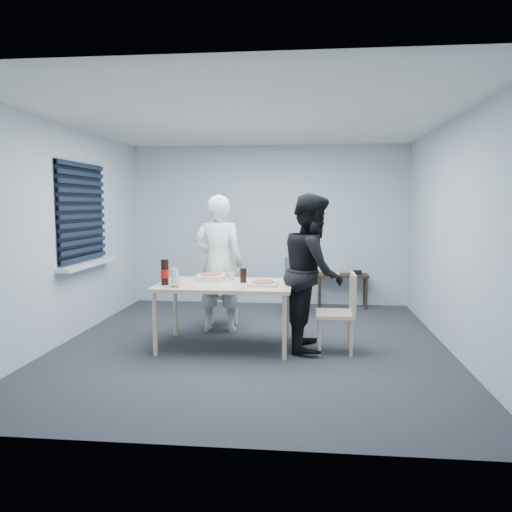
# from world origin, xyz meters

# --- Properties ---
(room) EXTENTS (5.00, 5.00, 5.00)m
(room) POSITION_xyz_m (-2.20, 0.40, 1.44)
(room) COLOR #2C2B30
(room) RESTS_ON ground
(dining_table) EXTENTS (1.53, 0.97, 0.75)m
(dining_table) POSITION_xyz_m (-0.30, -0.11, 0.69)
(dining_table) COLOR beige
(dining_table) RESTS_ON ground
(chair_far) EXTENTS (0.42, 0.42, 0.89)m
(chair_far) POSITION_xyz_m (-0.50, 0.89, 0.51)
(chair_far) COLOR beige
(chair_far) RESTS_ON ground
(chair_right) EXTENTS (0.42, 0.42, 0.89)m
(chair_right) POSITION_xyz_m (1.04, -0.18, 0.51)
(chair_right) COLOR beige
(chair_right) RESTS_ON ground
(person_white) EXTENTS (0.65, 0.42, 1.77)m
(person_white) POSITION_xyz_m (-0.51, 0.61, 0.89)
(person_white) COLOR white
(person_white) RESTS_ON ground
(person_black) EXTENTS (0.47, 0.86, 1.77)m
(person_black) POSITION_xyz_m (0.70, -0.05, 0.89)
(person_black) COLOR black
(person_black) RESTS_ON ground
(side_table) EXTENTS (0.81, 0.36, 0.54)m
(side_table) POSITION_xyz_m (1.20, 2.28, 0.46)
(side_table) COLOR #36241B
(side_table) RESTS_ON ground
(stool) EXTENTS (0.35, 0.35, 0.49)m
(stool) POSITION_xyz_m (0.44, 1.63, 0.38)
(stool) COLOR black
(stool) RESTS_ON ground
(backpack) EXTENTS (0.27, 0.20, 0.38)m
(backpack) POSITION_xyz_m (0.44, 1.61, 0.67)
(backpack) COLOR #585A68
(backpack) RESTS_ON stool
(pizza_box_a) EXTENTS (0.32, 0.32, 0.08)m
(pizza_box_a) POSITION_xyz_m (-0.51, 0.11, 0.78)
(pizza_box_a) COLOR silver
(pizza_box_a) RESTS_ON dining_table
(pizza_box_b) EXTENTS (0.32, 0.32, 0.05)m
(pizza_box_b) POSITION_xyz_m (0.14, -0.20, 0.77)
(pizza_box_b) COLOR silver
(pizza_box_b) RESTS_ON dining_table
(mug_a) EXTENTS (0.17, 0.17, 0.10)m
(mug_a) POSITION_xyz_m (-0.80, -0.40, 0.79)
(mug_a) COLOR silver
(mug_a) RESTS_ON dining_table
(mug_b) EXTENTS (0.10, 0.10, 0.09)m
(mug_b) POSITION_xyz_m (-0.28, 0.16, 0.79)
(mug_b) COLOR silver
(mug_b) RESTS_ON dining_table
(cola_glass) EXTENTS (0.09, 0.09, 0.17)m
(cola_glass) POSITION_xyz_m (-0.10, -0.03, 0.83)
(cola_glass) COLOR black
(cola_glass) RESTS_ON dining_table
(soda_bottle) EXTENTS (0.09, 0.09, 0.29)m
(soda_bottle) POSITION_xyz_m (-0.96, -0.28, 0.88)
(soda_bottle) COLOR black
(soda_bottle) RESTS_ON dining_table
(plastic_cups) EXTENTS (0.11, 0.11, 0.20)m
(plastic_cups) POSITION_xyz_m (-0.83, -0.34, 0.84)
(plastic_cups) COLOR silver
(plastic_cups) RESTS_ON dining_table
(rubber_band) EXTENTS (0.06, 0.06, 0.00)m
(rubber_band) POSITION_xyz_m (-0.07, -0.42, 0.75)
(rubber_band) COLOR red
(rubber_band) RESTS_ON dining_table
(papers) EXTENTS (0.21, 0.28, 0.00)m
(papers) POSITION_xyz_m (1.05, 2.31, 0.54)
(papers) COLOR white
(papers) RESTS_ON side_table
(black_box) EXTENTS (0.17, 0.15, 0.06)m
(black_box) POSITION_xyz_m (1.42, 2.27, 0.57)
(black_box) COLOR black
(black_box) RESTS_ON side_table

